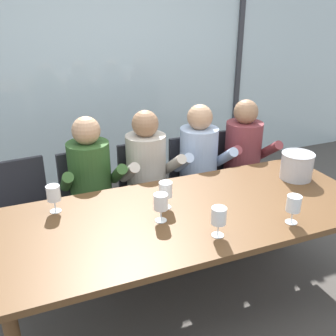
# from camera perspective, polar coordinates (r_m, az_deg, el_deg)

# --- Properties ---
(ground) EXTENTS (14.00, 14.00, 0.00)m
(ground) POSITION_cam_1_polar(r_m,az_deg,el_deg) (3.58, -3.99, -9.47)
(ground) COLOR #4C4742
(window_glass_panel) EXTENTS (7.54, 0.03, 2.60)m
(window_glass_panel) POSITION_cam_1_polar(r_m,az_deg,el_deg) (4.28, -10.07, 14.48)
(window_glass_panel) COLOR silver
(window_glass_panel) RESTS_ON ground
(window_mullion_right) EXTENTS (0.06, 0.06, 2.60)m
(window_mullion_right) POSITION_cam_1_polar(r_m,az_deg,el_deg) (4.91, 10.38, 15.58)
(window_mullion_right) COLOR #38383D
(window_mullion_right) RESTS_ON ground
(hillside_vineyard) EXTENTS (13.54, 2.40, 1.78)m
(hillside_vineyard) POSITION_cam_1_polar(r_m,az_deg,el_deg) (8.21, -16.28, 15.23)
(hillside_vineyard) COLOR #386633
(hillside_vineyard) RESTS_ON ground
(dining_table) EXTENTS (2.34, 0.98, 0.76)m
(dining_table) POSITION_cam_1_polar(r_m,az_deg,el_deg) (2.43, 3.15, -7.83)
(dining_table) COLOR brown
(dining_table) RESTS_ON ground
(chair_near_curtain) EXTENTS (0.48, 0.48, 0.87)m
(chair_near_curtain) POSITION_cam_1_polar(r_m,az_deg,el_deg) (3.12, -20.70, -5.77)
(chair_near_curtain) COLOR #232328
(chair_near_curtain) RESTS_ON ground
(chair_left_of_center) EXTENTS (0.50, 0.50, 0.87)m
(chair_left_of_center) POSITION_cam_1_polar(r_m,az_deg,el_deg) (3.17, -11.45, -4.15)
(chair_left_of_center) COLOR #232328
(chair_left_of_center) RESTS_ON ground
(chair_center) EXTENTS (0.45, 0.45, 0.87)m
(chair_center) POSITION_cam_1_polar(r_m,az_deg,el_deg) (3.26, -3.23, -2.87)
(chair_center) COLOR #232328
(chair_center) RESTS_ON ground
(chair_right_of_center) EXTENTS (0.44, 0.44, 0.87)m
(chair_right_of_center) POSITION_cam_1_polar(r_m,az_deg,el_deg) (3.41, 4.12, -1.61)
(chair_right_of_center) COLOR #232328
(chair_right_of_center) RESTS_ON ground
(chair_near_window_right) EXTENTS (0.48, 0.48, 0.87)m
(chair_near_window_right) POSITION_cam_1_polar(r_m,az_deg,el_deg) (3.62, 10.15, -0.40)
(chair_near_window_right) COLOR #232328
(chair_near_window_right) RESTS_ON ground
(person_olive_shirt) EXTENTS (0.46, 0.61, 1.18)m
(person_olive_shirt) POSITION_cam_1_polar(r_m,az_deg,el_deg) (2.96, -11.12, -2.47)
(person_olive_shirt) COLOR #2D5123
(person_olive_shirt) RESTS_ON ground
(person_beige_jumper) EXTENTS (0.48, 0.62, 1.18)m
(person_beige_jumper) POSITION_cam_1_polar(r_m,az_deg,el_deg) (3.06, -2.70, -1.08)
(person_beige_jumper) COLOR #B7AD9E
(person_beige_jumper) RESTS_ON ground
(person_pale_blue_shirt) EXTENTS (0.48, 0.62, 1.18)m
(person_pale_blue_shirt) POSITION_cam_1_polar(r_m,az_deg,el_deg) (3.23, 5.04, 0.21)
(person_pale_blue_shirt) COLOR #9EB2D1
(person_pale_blue_shirt) RESTS_ON ground
(person_maroon_top) EXTENTS (0.48, 0.63, 1.18)m
(person_maroon_top) POSITION_cam_1_polar(r_m,az_deg,el_deg) (3.44, 11.53, 1.30)
(person_maroon_top) COLOR brown
(person_maroon_top) RESTS_ON ground
(ice_bucket_primary) EXTENTS (0.24, 0.24, 0.20)m
(ice_bucket_primary) POSITION_cam_1_polar(r_m,az_deg,el_deg) (2.93, 18.55, 0.37)
(ice_bucket_primary) COLOR #B7B7BC
(ice_bucket_primary) RESTS_ON dining_table
(wine_glass_by_left_taster) EXTENTS (0.08, 0.08, 0.17)m
(wine_glass_by_left_taster) POSITION_cam_1_polar(r_m,az_deg,el_deg) (2.24, -1.08, -5.21)
(wine_glass_by_left_taster) COLOR silver
(wine_glass_by_left_taster) RESTS_ON dining_table
(wine_glass_near_bucket) EXTENTS (0.08, 0.08, 0.17)m
(wine_glass_near_bucket) POSITION_cam_1_polar(r_m,az_deg,el_deg) (2.12, 7.53, -7.21)
(wine_glass_near_bucket) COLOR silver
(wine_glass_near_bucket) RESTS_ON dining_table
(wine_glass_center_pour) EXTENTS (0.08, 0.08, 0.17)m
(wine_glass_center_pour) POSITION_cam_1_polar(r_m,az_deg,el_deg) (2.43, -16.61, -3.65)
(wine_glass_center_pour) COLOR silver
(wine_glass_center_pour) RESTS_ON dining_table
(wine_glass_by_right_taster) EXTENTS (0.08, 0.08, 0.17)m
(wine_glass_by_right_taster) POSITION_cam_1_polar(r_m,az_deg,el_deg) (2.33, 18.12, -5.10)
(wine_glass_by_right_taster) COLOR silver
(wine_glass_by_right_taster) RESTS_ON dining_table
(wine_glass_spare_empty) EXTENTS (0.08, 0.08, 0.17)m
(wine_glass_spare_empty) POSITION_cam_1_polar(r_m,az_deg,el_deg) (2.38, -0.36, -3.37)
(wine_glass_spare_empty) COLOR silver
(wine_glass_spare_empty) RESTS_ON dining_table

